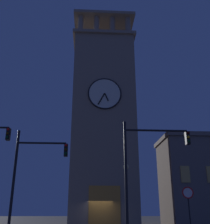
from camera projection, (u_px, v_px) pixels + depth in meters
clocktower at (103, 125)px, 35.10m from camera, size 7.90×9.48×28.90m
traffic_signal_near at (146, 159)px, 15.36m from camera, size 3.80×0.41×6.35m
traffic_signal_far at (31, 168)px, 16.28m from camera, size 3.10×0.41×6.14m
street_lamp at (126, 184)px, 20.75m from camera, size 0.44×0.44×4.91m
no_horn_sign at (188, 197)px, 18.36m from camera, size 0.78×0.14×3.04m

